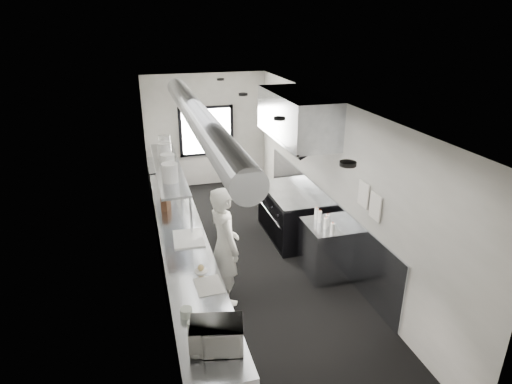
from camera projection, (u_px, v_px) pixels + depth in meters
floor at (248, 261)px, 7.72m from camera, size 3.00×8.00×0.01m
ceiling at (246, 104)px, 6.66m from camera, size 3.00×8.00×0.01m
wall_back at (206, 131)px, 10.76m from camera, size 3.00×0.02×2.80m
wall_front at (368, 358)px, 3.63m from camera, size 3.00×0.02×2.80m
wall_left at (155, 198)px, 6.81m from camera, size 0.02×8.00×2.80m
wall_right at (330, 179)px, 7.57m from camera, size 0.02×8.00×2.80m
wall_cladding at (319, 216)px, 8.15m from camera, size 0.03×5.50×1.10m
hvac_duct at (198, 117)px, 6.94m from camera, size 0.40×6.40×0.40m
service_window at (207, 131)px, 10.72m from camera, size 1.36×0.05×1.25m
exhaust_hood at (296, 116)px, 7.72m from camera, size 0.81×2.20×0.88m
prep_counter at (185, 263)px, 6.81m from camera, size 0.70×6.00×0.90m
pass_shelf at (168, 168)px, 7.73m from camera, size 0.45×3.00×0.68m
range at (290, 214)px, 8.43m from camera, size 0.88×1.60×0.94m
bottle_station at (325, 249)px, 7.21m from camera, size 0.65×0.80×0.90m
far_work_table at (165, 182)px, 10.11m from camera, size 0.70×1.20×0.90m
notice_sheet_a at (363, 194)px, 6.42m from camera, size 0.02×0.28×0.38m
notice_sheet_b at (375, 207)px, 6.12m from camera, size 0.02×0.28×0.38m
line_cook at (225, 246)px, 6.35m from camera, size 0.56×0.75×1.84m
microwave at (216, 335)px, 4.39m from camera, size 0.56×0.47×0.30m
deli_tub_a at (194, 326)px, 4.68m from camera, size 0.19×0.19×0.10m
deli_tub_b at (186, 312)px, 4.89m from camera, size 0.14×0.14×0.10m
newspaper at (209, 286)px, 5.45m from camera, size 0.35×0.43×0.01m
small_plate at (201, 271)px, 5.76m from camera, size 0.18×0.18×0.01m
pastry at (201, 268)px, 5.74m from camera, size 0.09×0.09×0.09m
cutting_board at (189, 238)px, 6.60m from camera, size 0.48×0.63×0.02m
knife_block at (166, 202)px, 7.57m from camera, size 0.19×0.26×0.26m
plate_stack_a at (170, 173)px, 6.94m from camera, size 0.32×0.32×0.31m
plate_stack_b at (168, 163)px, 7.37m from camera, size 0.28×0.28×0.31m
plate_stack_c at (165, 152)px, 7.93m from camera, size 0.26×0.26×0.34m
plate_stack_d at (165, 145)px, 8.36m from camera, size 0.27×0.27×0.35m
squeeze_bottle_a at (332, 229)px, 6.69m from camera, size 0.07×0.07×0.20m
squeeze_bottle_b at (326, 223)px, 6.88m from camera, size 0.08×0.08×0.19m
squeeze_bottle_c at (327, 221)px, 6.97m from camera, size 0.07×0.07×0.20m
squeeze_bottle_d at (320, 217)px, 7.10m from camera, size 0.09×0.09×0.20m
squeeze_bottle_e at (316, 214)px, 7.21m from camera, size 0.07×0.07×0.20m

